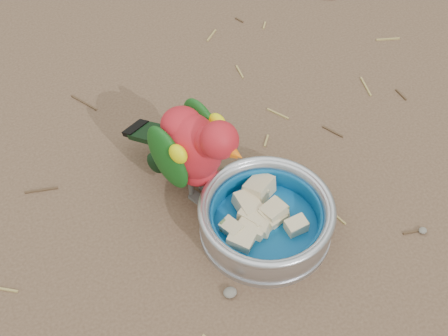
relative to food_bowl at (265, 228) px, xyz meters
name	(u,v)px	position (x,y,z in m)	size (l,w,h in m)	color
ground	(246,204)	(-0.01, 0.06, -0.01)	(60.00, 60.00, 0.00)	brown
food_bowl	(265,228)	(0.00, 0.00, 0.00)	(0.20, 0.20, 0.02)	#B2B2BA
bowl_wall	(266,216)	(0.00, 0.00, 0.03)	(0.20, 0.20, 0.04)	#B2B2BA
fruit_wedges	(266,219)	(0.00, 0.00, 0.02)	(0.12, 0.12, 0.03)	beige
lory_parrot	(193,153)	(-0.07, 0.12, 0.08)	(0.10, 0.22, 0.18)	red
ground_debris	(232,192)	(-0.02, 0.09, -0.01)	(0.90, 0.80, 0.01)	#A58D4C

